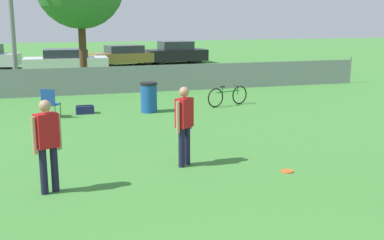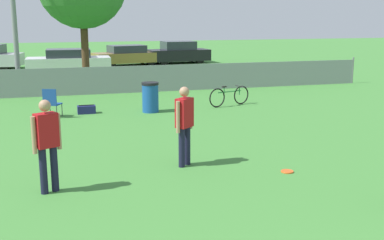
% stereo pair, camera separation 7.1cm
% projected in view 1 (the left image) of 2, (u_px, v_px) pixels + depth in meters
% --- Properties ---
extents(fence_backline, '(22.31, 0.07, 1.21)m').
position_uv_depth(fence_backline, '(112.00, 80.00, 19.37)').
color(fence_backline, gray).
rests_on(fence_backline, ground_plane).
extents(player_defender_red, '(0.43, 0.41, 1.67)m').
position_uv_depth(player_defender_red, '(184.00, 121.00, 9.86)').
color(player_defender_red, '#191933').
rests_on(player_defender_red, ground_plane).
extents(player_thrower_red, '(0.49, 0.36, 1.67)m').
position_uv_depth(player_thrower_red, '(47.00, 140.00, 8.32)').
color(player_thrower_red, '#191933').
rests_on(player_thrower_red, ground_plane).
extents(frisbee_disc, '(0.25, 0.25, 0.03)m').
position_uv_depth(frisbee_disc, '(287.00, 171.00, 9.65)').
color(frisbee_disc, '#E5591E').
rests_on(frisbee_disc, ground_plane).
extents(folding_chair_sideline, '(0.59, 0.59, 0.91)m').
position_uv_depth(folding_chair_sideline, '(50.00, 102.00, 14.71)').
color(folding_chair_sideline, '#333338').
rests_on(folding_chair_sideline, ground_plane).
extents(bicycle_sideline, '(1.66, 0.65, 0.71)m').
position_uv_depth(bicycle_sideline, '(228.00, 96.00, 16.77)').
color(bicycle_sideline, black).
rests_on(bicycle_sideline, ground_plane).
extents(trash_bin, '(0.55, 0.55, 0.98)m').
position_uv_depth(trash_bin, '(149.00, 97.00, 15.61)').
color(trash_bin, '#194C99').
rests_on(trash_bin, ground_plane).
extents(gear_bag_sideline, '(0.57, 0.31, 0.28)m').
position_uv_depth(gear_bag_sideline, '(85.00, 110.00, 15.44)').
color(gear_bag_sideline, navy).
rests_on(gear_bag_sideline, ground_plane).
extents(parked_car_white, '(4.62, 1.98, 1.29)m').
position_uv_depth(parked_car_white, '(66.00, 61.00, 26.97)').
color(parked_car_white, black).
rests_on(parked_car_white, ground_plane).
extents(parked_car_tan, '(4.49, 2.54, 1.27)m').
position_uv_depth(parked_car_tan, '(124.00, 55.00, 30.76)').
color(parked_car_tan, black).
rests_on(parked_car_tan, ground_plane).
extents(parked_car_dark, '(4.14, 2.11, 1.46)m').
position_uv_depth(parked_car_dark, '(176.00, 53.00, 32.17)').
color(parked_car_dark, black).
rests_on(parked_car_dark, ground_plane).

